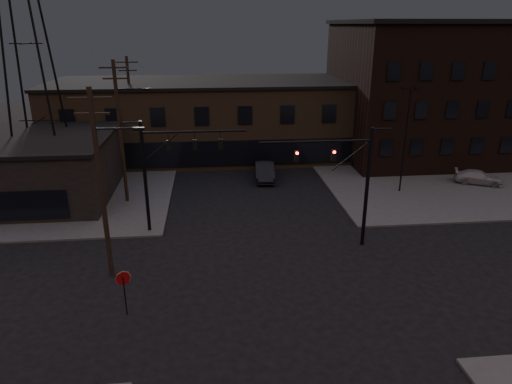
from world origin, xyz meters
TOP-DOWN VIEW (x-y plane):
  - ground at (0.00, 0.00)m, footprint 140.00×140.00m
  - sidewalk_ne at (22.00, 22.00)m, footprint 30.00×30.00m
  - sidewalk_nw at (-22.00, 22.00)m, footprint 30.00×30.00m
  - building_row at (0.00, 28.00)m, footprint 40.00×12.00m
  - building_right at (22.00, 26.00)m, footprint 22.00×16.00m
  - building_left at (-20.00, 16.00)m, footprint 16.00×12.00m
  - traffic_signal_near at (5.36, 4.50)m, footprint 7.12×0.24m
  - traffic_signal_far at (-6.72, 8.00)m, footprint 7.12×0.24m
  - stop_sign at (-8.00, -1.99)m, footprint 0.72×0.33m
  - utility_pole_near at (-9.43, 2.00)m, footprint 3.70×0.28m
  - utility_pole_mid at (-10.44, 14.00)m, footprint 3.70×0.28m
  - utility_pole_far at (-11.50, 26.00)m, footprint 2.20×0.28m
  - transmission_tower at (-18.00, 18.00)m, footprint 7.00×7.00m
  - lot_light_a at (13.00, 14.00)m, footprint 1.50×0.28m
  - lot_light_b at (19.00, 19.00)m, footprint 1.50×0.28m
  - parked_car_lot_a at (13.19, 21.23)m, footprint 4.80×2.90m
  - parked_car_lot_b at (20.96, 15.17)m, footprint 4.49×3.31m
  - car_crossing at (1.59, 18.89)m, footprint 2.11×5.16m

SIDE VIEW (x-z plane):
  - ground at x=0.00m, z-range 0.00..0.00m
  - sidewalk_ne at x=22.00m, z-range 0.00..0.15m
  - sidewalk_nw at x=-22.00m, z-range 0.00..0.15m
  - parked_car_lot_b at x=20.96m, z-range 0.15..1.36m
  - car_crossing at x=1.59m, z-range 0.00..1.66m
  - parked_car_lot_a at x=13.19m, z-range 0.15..1.68m
  - stop_sign at x=-8.00m, z-range 0.60..3.08m
  - building_left at x=-20.00m, z-range 0.00..5.00m
  - building_row at x=0.00m, z-range 0.00..8.00m
  - traffic_signal_near at x=5.36m, z-range 0.93..8.93m
  - traffic_signal_far at x=-6.72m, z-range 1.01..9.01m
  - lot_light_a at x=13.00m, z-range 0.94..10.08m
  - lot_light_b at x=19.00m, z-range 0.94..10.08m
  - utility_pole_far at x=-11.50m, z-range 0.28..11.28m
  - utility_pole_near at x=-9.43m, z-range 0.37..11.37m
  - utility_pole_mid at x=-10.44m, z-range 0.38..11.88m
  - building_right at x=22.00m, z-range 0.00..14.00m
  - transmission_tower at x=-18.00m, z-range 0.00..25.00m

